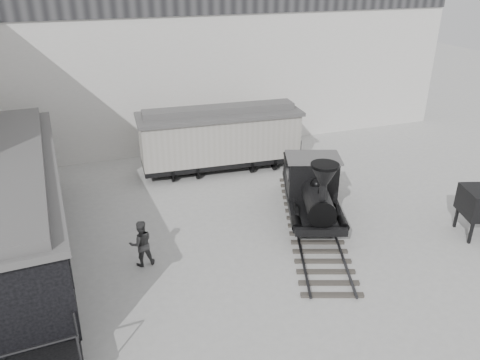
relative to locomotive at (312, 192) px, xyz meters
name	(u,v)px	position (x,y,z in m)	size (l,w,h in m)	color
ground	(302,270)	(-2.20, -3.54, -1.33)	(90.00, 90.00, 0.00)	#9E9E9B
north_wall	(195,56)	(-2.20, 11.44, 4.22)	(34.00, 2.51, 11.00)	silver
locomotive	(312,192)	(0.00, 0.00, 0.00)	(5.55, 10.35, 3.60)	#3D3834
boxcar	(220,137)	(-2.18, 6.82, 0.59)	(9.10, 3.37, 3.66)	black
passenger_coach	(19,210)	(-12.03, 0.80, 0.87)	(3.89, 15.02, 3.98)	black
visitor_a	(62,251)	(-10.72, -0.42, -0.49)	(0.61, 0.40, 1.67)	silver
visitor_b	(141,243)	(-7.85, -1.07, -0.39)	(0.92, 0.71, 1.89)	#393939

